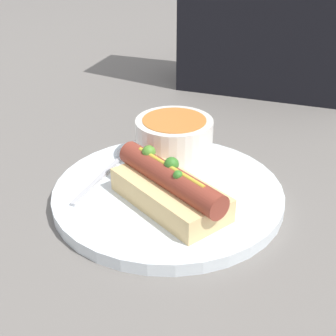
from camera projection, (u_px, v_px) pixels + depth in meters
The scene contains 5 objects.
ground_plane at pixel (168, 199), 0.60m from camera, with size 4.00×4.00×0.00m, color slate.
dinner_plate at pixel (168, 193), 0.59m from camera, with size 0.29×0.29×0.02m.
hot_dog at pixel (170, 188), 0.55m from camera, with size 0.16×0.14×0.06m.
soup_bowl at pixel (174, 138), 0.64m from camera, with size 0.11×0.11×0.06m.
spoon at pixel (117, 160), 0.65m from camera, with size 0.03×0.16×0.01m.
Camera 1 is at (0.17, -0.47, 0.33)m, focal length 50.00 mm.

